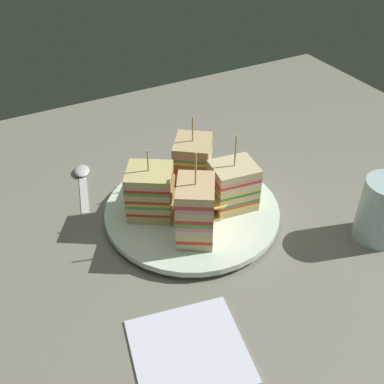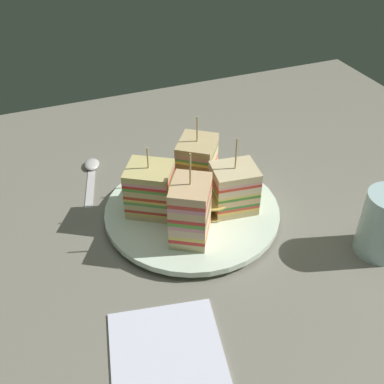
% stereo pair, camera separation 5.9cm
% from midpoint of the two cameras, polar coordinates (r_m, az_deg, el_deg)
% --- Properties ---
extents(ground_plane, '(1.18, 0.90, 0.02)m').
position_cam_midpoint_polar(ground_plane, '(0.71, -2.38, -3.69)').
color(ground_plane, gray).
extents(plate, '(0.26, 0.26, 0.02)m').
position_cam_midpoint_polar(plate, '(0.70, -2.42, -2.48)').
color(plate, white).
rests_on(plate, ground_plane).
extents(sandwich_wedge_0, '(0.08, 0.08, 0.14)m').
position_cam_midpoint_polar(sandwich_wedge_0, '(0.62, -2.31, -2.44)').
color(sandwich_wedge_0, '#D2C189').
rests_on(sandwich_wedge_0, plate).
extents(sandwich_wedge_1, '(0.07, 0.06, 0.12)m').
position_cam_midpoint_polar(sandwich_wedge_1, '(0.68, 2.61, 0.72)').
color(sandwich_wedge_1, '#D3B87B').
rests_on(sandwich_wedge_1, plate).
extents(sandwich_wedge_2, '(0.08, 0.08, 0.12)m').
position_cam_midpoint_polar(sandwich_wedge_2, '(0.72, -2.28, 3.51)').
color(sandwich_wedge_2, beige).
rests_on(sandwich_wedge_2, plate).
extents(sandwich_wedge_3, '(0.09, 0.08, 0.11)m').
position_cam_midpoint_polar(sandwich_wedge_3, '(0.67, -7.71, -0.08)').
color(sandwich_wedge_3, beige).
rests_on(sandwich_wedge_3, plate).
extents(chip_pile, '(0.07, 0.08, 0.03)m').
position_cam_midpoint_polar(chip_pile, '(0.68, -0.39, -1.50)').
color(chip_pile, '#DBBD67').
rests_on(chip_pile, plate).
extents(spoon, '(0.05, 0.13, 0.01)m').
position_cam_midpoint_polar(spoon, '(0.81, -15.50, 1.78)').
color(spoon, silver).
rests_on(spoon, ground_plane).
extents(napkin, '(0.15, 0.14, 0.01)m').
position_cam_midpoint_polar(napkin, '(0.55, -3.65, -19.13)').
color(napkin, white).
rests_on(napkin, ground_plane).
extents(drinking_glass, '(0.07, 0.07, 0.10)m').
position_cam_midpoint_polar(drinking_glass, '(0.69, 20.22, -2.66)').
color(drinking_glass, silver).
rests_on(drinking_glass, ground_plane).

